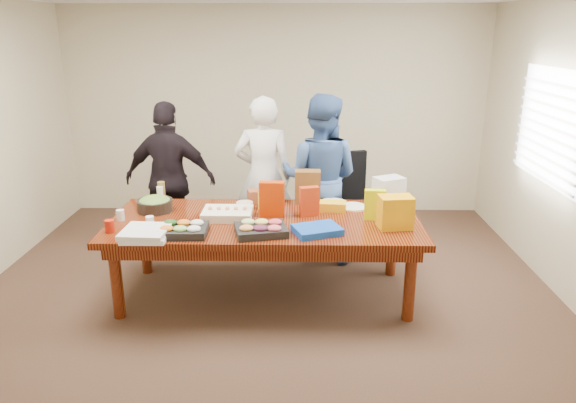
{
  "coord_description": "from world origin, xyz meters",
  "views": [
    {
      "loc": [
        0.29,
        -4.55,
        2.4
      ],
      "look_at": [
        0.21,
        0.1,
        0.89
      ],
      "focal_mm": 33.33,
      "sensor_mm": 36.0,
      "label": 1
    }
  ],
  "objects_px": {
    "conference_table": "(265,257)",
    "sheet_cake": "(228,214)",
    "office_chair": "(347,207)",
    "salad_bowl": "(155,205)",
    "person_center": "(264,176)",
    "person_right": "(320,178)"
  },
  "relations": [
    {
      "from": "conference_table",
      "to": "office_chair",
      "type": "relative_size",
      "value": 2.65
    },
    {
      "from": "conference_table",
      "to": "sheet_cake",
      "type": "xyz_separation_m",
      "value": [
        -0.34,
        0.04,
        0.41
      ]
    },
    {
      "from": "person_center",
      "to": "sheet_cake",
      "type": "xyz_separation_m",
      "value": [
        -0.27,
        -1.03,
        -0.08
      ]
    },
    {
      "from": "office_chair",
      "to": "sheet_cake",
      "type": "bearing_deg",
      "value": -154.41
    },
    {
      "from": "office_chair",
      "to": "salad_bowl",
      "type": "height_order",
      "value": "office_chair"
    },
    {
      "from": "person_right",
      "to": "office_chair",
      "type": "bearing_deg",
      "value": -143.31
    },
    {
      "from": "conference_table",
      "to": "salad_bowl",
      "type": "distance_m",
      "value": 1.16
    },
    {
      "from": "conference_table",
      "to": "sheet_cake",
      "type": "bearing_deg",
      "value": 174.1
    },
    {
      "from": "sheet_cake",
      "to": "salad_bowl",
      "type": "distance_m",
      "value": 0.74
    },
    {
      "from": "person_right",
      "to": "salad_bowl",
      "type": "bearing_deg",
      "value": 40.07
    },
    {
      "from": "conference_table",
      "to": "office_chair",
      "type": "height_order",
      "value": "office_chair"
    },
    {
      "from": "person_center",
      "to": "salad_bowl",
      "type": "distance_m",
      "value": 1.29
    },
    {
      "from": "sheet_cake",
      "to": "conference_table",
      "type": "bearing_deg",
      "value": -5.53
    },
    {
      "from": "office_chair",
      "to": "person_center",
      "type": "height_order",
      "value": "person_center"
    },
    {
      "from": "office_chair",
      "to": "salad_bowl",
      "type": "distance_m",
      "value": 2.08
    },
    {
      "from": "conference_table",
      "to": "office_chair",
      "type": "xyz_separation_m",
      "value": [
        0.84,
        1.03,
        0.15
      ]
    },
    {
      "from": "conference_table",
      "to": "office_chair",
      "type": "bearing_deg",
      "value": 50.79
    },
    {
      "from": "office_chair",
      "to": "person_center",
      "type": "distance_m",
      "value": 0.98
    },
    {
      "from": "person_right",
      "to": "sheet_cake",
      "type": "bearing_deg",
      "value": 61.61
    },
    {
      "from": "office_chair",
      "to": "person_center",
      "type": "relative_size",
      "value": 0.61
    },
    {
      "from": "sheet_cake",
      "to": "salad_bowl",
      "type": "xyz_separation_m",
      "value": [
        -0.71,
        0.19,
        0.02
      ]
    },
    {
      "from": "conference_table",
      "to": "sheet_cake",
      "type": "relative_size",
      "value": 6.27
    }
  ]
}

